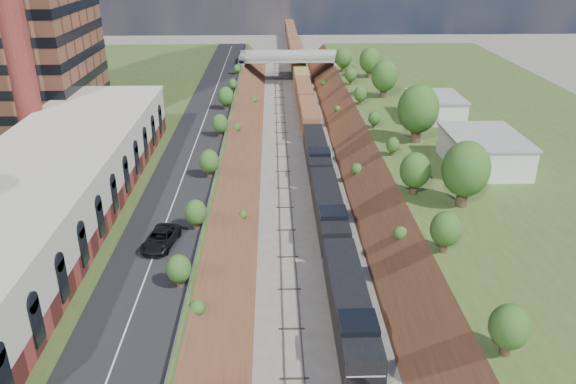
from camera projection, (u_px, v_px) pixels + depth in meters
platform_left at (74, 166)px, 81.16m from camera, size 44.00×180.00×5.00m
platform_right at (524, 161)px, 82.84m from camera, size 44.00×180.00×5.00m
embankment_left at (227, 180)px, 82.74m from camera, size 10.00×180.00×10.00m
embankment_right at (375, 179)px, 83.30m from camera, size 10.00×180.00×10.00m
rail_left_track at (284, 179)px, 82.92m from camera, size 1.58×180.00×0.18m
rail_right_track at (319, 179)px, 83.05m from camera, size 1.58×180.00×0.18m
road at (194, 148)px, 80.56m from camera, size 8.00×180.00×0.10m
guardrail at (222, 145)px, 80.28m from camera, size 0.10×171.00×0.70m
commercial_building at (46, 189)px, 58.76m from camera, size 14.30×62.30×7.00m
smokestack at (10, 6)px, 68.24m from camera, size 3.20×3.20×40.00m
overpass at (289, 63)px, 137.58m from camera, size 24.50×8.30×7.40m
white_building_near at (484, 152)px, 73.46m from camera, size 9.00×12.00×4.00m
white_building_far at (435, 108)px, 93.60m from camera, size 8.00×10.00×3.60m
tree_right_large at (466, 170)px, 61.37m from camera, size 5.25×5.25×7.61m
tree_left_crest at (175, 298)px, 43.35m from camera, size 2.45×2.45×3.55m
freight_train at (301, 77)px, 133.15m from camera, size 3.17×194.62×4.70m
suv at (161, 239)px, 54.33m from camera, size 3.56×6.02×1.57m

